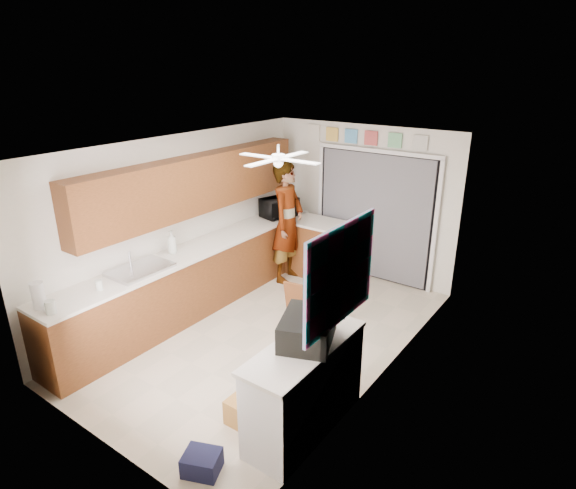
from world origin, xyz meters
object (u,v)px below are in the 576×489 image
Objects in this scene: cup at (48,308)px; soap_bottle at (172,242)px; man at (287,222)px; dog at (328,311)px; cardboard_box at (250,413)px; suitcase at (307,329)px; paper_towel_roll at (38,295)px; microwave at (279,207)px; navy_crate at (202,463)px.

soap_bottle is at bearing 96.31° from cup.
man is 1.82m from dog.
suitcase is at bearing 39.66° from cardboard_box.
soap_bottle is 0.53× the size of suitcase.
man is (0.53, 3.80, -0.10)m from paper_towel_roll.
cardboard_box is (2.25, 0.76, -0.95)m from paper_towel_roll.
soap_bottle is 1.92m from cup.
dog is (-0.36, 2.09, 0.11)m from cardboard_box.
cup is (0.01, -4.10, -0.12)m from microwave.
microwave is 4.69m from navy_crate.
dog is (1.74, 2.85, -0.74)m from cup.
dog is at bearing 92.99° from suitcase.
paper_towel_roll reaches higher than cardboard_box.
soap_bottle reaches higher than cardboard_box.
man is at bearing 119.49° from cardboard_box.
soap_bottle is 0.76× the size of cardboard_box.
paper_towel_roll is 0.69× the size of cardboard_box.
microwave is 1.85× the size of navy_crate.
navy_crate is 0.16× the size of man.
dog is (-0.40, 2.80, 0.14)m from navy_crate.
cardboard_box is at bearing 18.67° from paper_towel_roll.
man is at bearing 115.20° from navy_crate.
suitcase is 2.07m from dog.
navy_crate is (2.15, -4.05, -1.01)m from microwave.
cardboard_box is at bearing -160.54° from man.
suitcase is (2.54, -2.98, -0.03)m from microwave.
cardboard_box is at bearing -26.34° from soap_bottle.
soap_bottle reaches higher than dog.
man is 3.24× the size of dog.
cup is 0.25× the size of cardboard_box.
cup is at bearing -160.05° from cardboard_box.
microwave is 4.06m from cardboard_box.
paper_towel_roll is at bearing 180.00° from cup.
soap_bottle is at bearing 152.75° from man.
paper_towel_roll is 0.94× the size of navy_crate.
dog is at bearing -134.95° from man.
soap_bottle is at bearing 91.63° from paper_towel_roll.
soap_bottle is at bearing -169.87° from microwave.
suitcase is at bearing 22.67° from paper_towel_roll.
paper_towel_roll is at bearing -161.33° from cardboard_box.
microwave is 4.10m from cup.
suitcase is 1.43× the size of cardboard_box.
cardboard_box is 0.22× the size of man.
suitcase is at bearing -15.88° from soap_bottle.
soap_bottle is at bearing 153.66° from cardboard_box.
cardboard_box is 0.70× the size of dog.
cardboard_box reaches higher than navy_crate.
man reaches higher than navy_crate.
cup is 2.32m from navy_crate.
man reaches higher than microwave.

